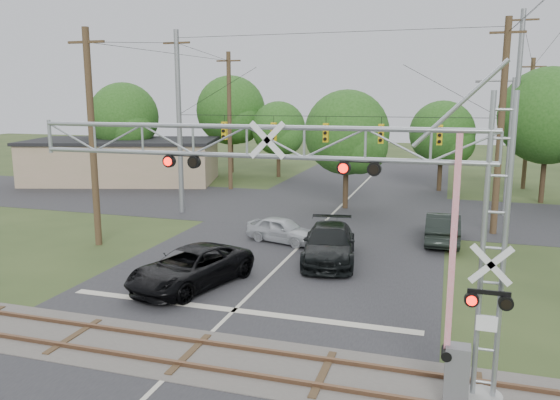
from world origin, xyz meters
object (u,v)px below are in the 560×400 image
(pickup_black, at_px, (191,268))
(car_dark, at_px, (329,244))
(traffic_signal_span, at_px, (342,127))
(crossing_gantry, at_px, (337,207))
(sedan_silver, at_px, (282,230))
(commercial_building, at_px, (123,161))
(streetlight, at_px, (506,140))

(pickup_black, distance_m, car_dark, 6.73)
(traffic_signal_span, relative_size, pickup_black, 3.47)
(crossing_gantry, height_order, traffic_signal_span, traffic_signal_span)
(traffic_signal_span, xyz_separation_m, car_dark, (1.00, -7.65, -4.87))
(crossing_gantry, xyz_separation_m, pickup_black, (-6.96, 5.73, -3.99))
(pickup_black, bearing_deg, sedan_silver, 95.34)
(pickup_black, height_order, commercial_building, commercial_building)
(traffic_signal_span, height_order, commercial_building, traffic_signal_span)
(pickup_black, relative_size, commercial_building, 0.31)
(sedan_silver, bearing_deg, crossing_gantry, -141.07)
(crossing_gantry, height_order, commercial_building, crossing_gantry)
(car_dark, distance_m, commercial_building, 28.73)
(crossing_gantry, relative_size, commercial_building, 0.71)
(traffic_signal_span, relative_size, car_dark, 3.41)
(car_dark, bearing_deg, sedan_silver, 130.64)
(pickup_black, xyz_separation_m, sedan_silver, (1.50, 7.51, -0.12))
(car_dark, relative_size, streetlight, 0.66)
(sedan_silver, bearing_deg, pickup_black, -174.77)
(traffic_signal_span, xyz_separation_m, sedan_silver, (-2.03, -5.12, -5.04))
(pickup_black, bearing_deg, commercial_building, 144.67)
(crossing_gantry, bearing_deg, sedan_silver, 112.39)
(crossing_gantry, distance_m, sedan_silver, 14.90)
(traffic_signal_span, height_order, car_dark, traffic_signal_span)
(commercial_building, xyz_separation_m, streetlight, (30.78, -5.28, 2.92))
(crossing_gantry, xyz_separation_m, sedan_silver, (-5.45, 13.24, -4.11))
(crossing_gantry, bearing_deg, streetlight, 75.77)
(crossing_gantry, relative_size, streetlight, 1.48)
(crossing_gantry, relative_size, sedan_silver, 3.29)
(pickup_black, distance_m, sedan_silver, 7.66)
(commercial_building, bearing_deg, crossing_gantry, -65.20)
(crossing_gantry, relative_size, pickup_black, 2.27)
(traffic_signal_span, relative_size, streetlight, 2.25)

